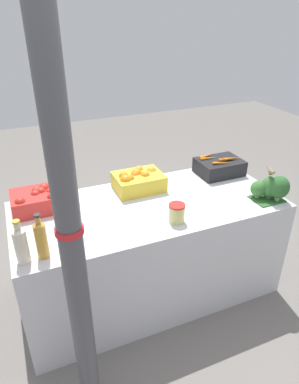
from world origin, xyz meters
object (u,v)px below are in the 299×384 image
broccoli_pile (272,188)px  juice_bottle_amber (41,239)px  orange_crate (138,180)px  juice_bottle_cloudy (21,244)px  support_pole (72,250)px  carrot_crate (219,166)px  sparrow_bird (271,171)px  pickle_jar (177,213)px  apple_crate (39,199)px

broccoli_pile → juice_bottle_amber: 1.63m
orange_crate → juice_bottle_amber: size_ratio=1.30×
juice_bottle_cloudy → juice_bottle_amber: 0.11m
orange_crate → support_pole: bearing=-125.5°
carrot_crate → broccoli_pile: size_ratio=1.57×
carrot_crate → sparrow_bird: 0.55m
support_pole → pickle_jar: (0.75, 0.43, -0.23)m
apple_crate → orange_crate: bearing=0.2°
broccoli_pile → juice_bottle_cloudy: size_ratio=0.87×
apple_crate → carrot_crate: size_ratio=1.00×
pickle_jar → support_pole: bearing=-150.4°
support_pole → apple_crate: size_ratio=6.04×
orange_crate → pickle_jar: size_ratio=2.86×
apple_crate → sparrow_bird: sparrow_bird is taller
orange_crate → broccoli_pile: (0.84, -0.54, 0.02)m
orange_crate → carrot_crate: size_ratio=1.00×
carrot_crate → juice_bottle_cloudy: 1.74m
broccoli_pile → juice_bottle_cloudy: 1.74m
support_pole → juice_bottle_cloudy: (-0.22, 0.39, -0.18)m
orange_crate → broccoli_pile: bearing=-32.7°
apple_crate → broccoli_pile: 1.67m
carrot_crate → apple_crate: bearing=180.0°
support_pole → orange_crate: (0.68, 0.96, -0.22)m
carrot_crate → pickle_jar: 0.85m
support_pole → sparrow_bird: 1.57m
apple_crate → juice_bottle_amber: (-0.05, -0.56, 0.05)m
carrot_crate → support_pole: bearing=-146.2°
orange_crate → apple_crate: bearing=-179.8°
apple_crate → carrot_crate: (1.48, -0.00, -0.01)m
pickle_jar → broccoli_pile: bearing=-0.5°
juice_bottle_amber → sparrow_bird: (1.61, 0.04, 0.11)m
orange_crate → carrot_crate: 0.74m
apple_crate → carrot_crate: 1.48m
support_pole → juice_bottle_amber: 0.44m
sparrow_bird → juice_bottle_amber: bearing=-67.4°
broccoli_pile → apple_crate: bearing=161.3°
broccoli_pile → pickle_jar: bearing=179.5°
support_pole → juice_bottle_amber: size_ratio=7.87×
broccoli_pile → juice_bottle_cloudy: (-1.74, -0.03, 0.02)m
orange_crate → juice_bottle_amber: 0.97m
juice_bottle_cloudy → sparrow_bird: (1.72, 0.04, 0.11)m
orange_crate → juice_bottle_cloudy: juice_bottle_cloudy is taller
pickle_jar → sparrow_bird: 0.77m
apple_crate → sparrow_bird: (1.56, -0.52, 0.16)m
juice_bottle_cloudy → support_pole: bearing=-61.1°
support_pole → juice_bottle_cloudy: 0.48m
apple_crate → juice_bottle_cloudy: bearing=-105.9°
carrot_crate → pickle_jar: carrot_crate is taller
juice_bottle_amber → carrot_crate: bearing=20.1°
broccoli_pile → pickle_jar: 0.77m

